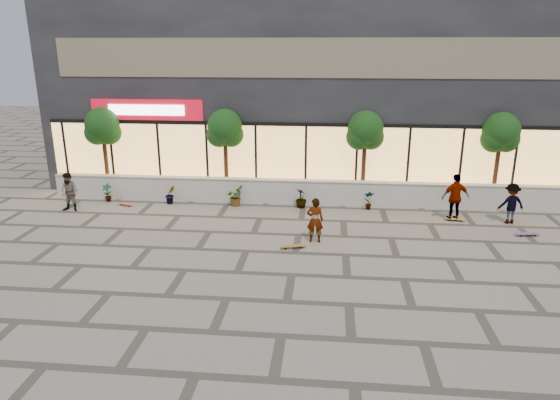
# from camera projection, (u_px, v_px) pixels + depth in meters

# --- Properties ---
(ground) EXTENTS (80.00, 80.00, 0.00)m
(ground) POSITION_uv_depth(u_px,v_px,m) (292.00, 275.00, 14.76)
(ground) COLOR gray
(ground) RESTS_ON ground
(planter_wall) EXTENTS (22.00, 0.42, 1.04)m
(planter_wall) POSITION_uv_depth(u_px,v_px,m) (304.00, 192.00, 21.26)
(planter_wall) COLOR silver
(planter_wall) RESTS_ON ground
(retail_building) EXTENTS (24.00, 9.17, 8.50)m
(retail_building) POSITION_uv_depth(u_px,v_px,m) (311.00, 92.00, 25.37)
(retail_building) COLOR black
(retail_building) RESTS_ON ground
(shrub_a) EXTENTS (0.43, 0.29, 0.81)m
(shrub_a) POSITION_uv_depth(u_px,v_px,m) (107.00, 193.00, 21.57)
(shrub_a) COLOR #153410
(shrub_a) RESTS_ON ground
(shrub_b) EXTENTS (0.57, 0.57, 0.81)m
(shrub_b) POSITION_uv_depth(u_px,v_px,m) (170.00, 194.00, 21.31)
(shrub_b) COLOR #153410
(shrub_b) RESTS_ON ground
(shrub_c) EXTENTS (0.68, 0.77, 0.81)m
(shrub_c) POSITION_uv_depth(u_px,v_px,m) (235.00, 196.00, 21.04)
(shrub_c) COLOR #153410
(shrub_c) RESTS_ON ground
(shrub_d) EXTENTS (0.64, 0.64, 0.81)m
(shrub_d) POSITION_uv_depth(u_px,v_px,m) (301.00, 198.00, 20.78)
(shrub_d) COLOR #153410
(shrub_d) RESTS_ON ground
(shrub_e) EXTENTS (0.46, 0.35, 0.81)m
(shrub_e) POSITION_uv_depth(u_px,v_px,m) (369.00, 200.00, 20.52)
(shrub_e) COLOR #153410
(shrub_e) RESTS_ON ground
(tree_west) EXTENTS (1.60, 1.50, 3.92)m
(tree_west) POSITION_uv_depth(u_px,v_px,m) (103.00, 128.00, 22.04)
(tree_west) COLOR #442518
(tree_west) RESTS_ON ground
(tree_midwest) EXTENTS (1.60, 1.50, 3.92)m
(tree_midwest) POSITION_uv_depth(u_px,v_px,m) (225.00, 130.00, 21.52)
(tree_midwest) COLOR #442518
(tree_midwest) RESTS_ON ground
(tree_mideast) EXTENTS (1.60, 1.50, 3.92)m
(tree_mideast) POSITION_uv_depth(u_px,v_px,m) (365.00, 133.00, 20.96)
(tree_mideast) COLOR #442518
(tree_mideast) RESTS_ON ground
(tree_east) EXTENTS (1.60, 1.50, 3.92)m
(tree_east) POSITION_uv_depth(u_px,v_px,m) (501.00, 135.00, 20.44)
(tree_east) COLOR #442518
(tree_east) RESTS_ON ground
(skater_center) EXTENTS (0.58, 0.39, 1.58)m
(skater_center) POSITION_uv_depth(u_px,v_px,m) (315.00, 220.00, 17.03)
(skater_center) COLOR silver
(skater_center) RESTS_ON ground
(skater_left) EXTENTS (0.82, 0.67, 1.60)m
(skater_left) POSITION_uv_depth(u_px,v_px,m) (70.00, 192.00, 20.24)
(skater_left) COLOR #9C8E64
(skater_left) RESTS_ON ground
(skater_right_near) EXTENTS (1.15, 0.66, 1.84)m
(skater_right_near) POSITION_uv_depth(u_px,v_px,m) (455.00, 197.00, 19.11)
(skater_right_near) COLOR silver
(skater_right_near) RESTS_ON ground
(skater_right_far) EXTENTS (1.09, 0.73, 1.56)m
(skater_right_far) POSITION_uv_depth(u_px,v_px,m) (511.00, 204.00, 18.84)
(skater_right_far) COLOR maroon
(skater_right_far) RESTS_ON ground
(skateboard_center) EXTENTS (0.88, 0.44, 0.10)m
(skateboard_center) POSITION_uv_depth(u_px,v_px,m) (293.00, 246.00, 16.67)
(skateboard_center) COLOR brown
(skateboard_center) RESTS_ON ground
(skateboard_left) EXTENTS (0.72, 0.39, 0.08)m
(skateboard_left) POSITION_uv_depth(u_px,v_px,m) (125.00, 204.00, 21.11)
(skateboard_left) COLOR #DA4C28
(skateboard_left) RESTS_ON ground
(skateboard_right_near) EXTENTS (0.76, 0.31, 0.09)m
(skateboard_right_near) POSITION_uv_depth(u_px,v_px,m) (455.00, 219.00, 19.27)
(skateboard_right_near) COLOR olive
(skateboard_right_near) RESTS_ON ground
(skateboard_right_far) EXTENTS (0.86, 0.35, 0.10)m
(skateboard_right_far) POSITION_uv_depth(u_px,v_px,m) (527.00, 234.00, 17.75)
(skateboard_right_far) COLOR #49437B
(skateboard_right_far) RESTS_ON ground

